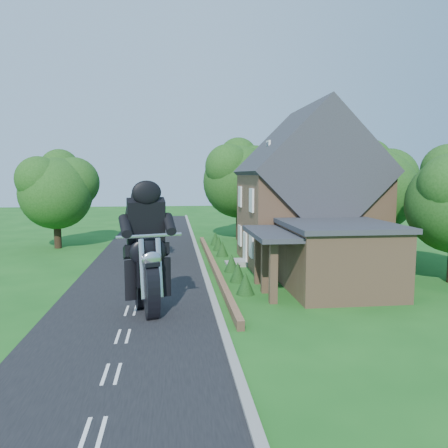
{
  "coord_description": "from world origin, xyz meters",
  "views": [
    {
      "loc": [
        1.85,
        -21.45,
        5.8
      ],
      "look_at": [
        4.94,
        4.82,
        2.8
      ],
      "focal_mm": 35.0,
      "sensor_mm": 36.0,
      "label": 1
    }
  ],
  "objects": [
    {
      "name": "shrub_c",
      "position": [
        5.3,
        4.0,
        0.55
      ],
      "size": [
        0.9,
        0.9,
        1.1
      ],
      "primitive_type": "cone",
      "color": "#113611",
      "rests_on": "ground"
    },
    {
      "name": "motorcycle_lead",
      "position": [
        0.75,
        -3.55,
        0.83
      ],
      "size": [
        0.96,
        1.84,
        1.66
      ],
      "primitive_type": null,
      "rotation": [
        0.0,
        0.0,
        3.44
      ],
      "color": "black",
      "rests_on": "ground"
    },
    {
      "name": "tree_behind_house",
      "position": [
        14.18,
        16.14,
        6.23
      ],
      "size": [
        7.81,
        7.2,
        10.08
      ],
      "color": "black",
      "rests_on": "ground"
    },
    {
      "name": "annex",
      "position": [
        9.87,
        -0.8,
        1.77
      ],
      "size": [
        7.05,
        5.94,
        3.44
      ],
      "color": "#956B4C",
      "rests_on": "ground"
    },
    {
      "name": "house",
      "position": [
        10.49,
        6.0,
        4.34
      ],
      "size": [
        9.54,
        8.64,
        10.24
      ],
      "color": "#956B4C",
      "rests_on": "ground"
    },
    {
      "name": "kerb",
      "position": [
        3.65,
        0.0,
        0.06
      ],
      "size": [
        0.3,
        80.0,
        0.12
      ],
      "primitive_type": "cube",
      "color": "gray",
      "rests_on": "ground"
    },
    {
      "name": "tree_house_right",
      "position": [
        16.65,
        8.62,
        5.19
      ],
      "size": [
        6.51,
        6.0,
        8.4
      ],
      "color": "black",
      "rests_on": "ground"
    },
    {
      "name": "garden_wall",
      "position": [
        4.3,
        5.0,
        0.2
      ],
      "size": [
        0.3,
        22.0,
        0.4
      ],
      "primitive_type": "cube",
      "color": "#956B4C",
      "rests_on": "ground"
    },
    {
      "name": "motorcycle_follow",
      "position": [
        -0.13,
        7.58,
        0.78
      ],
      "size": [
        0.58,
        1.71,
        1.56
      ],
      "primitive_type": null,
      "rotation": [
        0.0,
        0.0,
        3.05
      ],
      "color": "black",
      "rests_on": "ground"
    },
    {
      "name": "shrub_b",
      "position": [
        5.3,
        1.5,
        0.55
      ],
      "size": [
        0.9,
        0.9,
        1.1
      ],
      "primitive_type": "cone",
      "color": "#113611",
      "rests_on": "ground"
    },
    {
      "name": "tree_far_road",
      "position": [
        -6.86,
        14.11,
        4.84
      ],
      "size": [
        6.08,
        5.6,
        7.84
      ],
      "color": "black",
      "rests_on": "ground"
    },
    {
      "name": "road",
      "position": [
        0.0,
        0.0,
        0.01
      ],
      "size": [
        7.0,
        80.0,
        0.02
      ],
      "primitive_type": "cube",
      "color": "black",
      "rests_on": "ground"
    },
    {
      "name": "shrub_a",
      "position": [
        5.3,
        -1.0,
        0.55
      ],
      "size": [
        0.9,
        0.9,
        1.1
      ],
      "primitive_type": "cone",
      "color": "#113611",
      "rests_on": "ground"
    },
    {
      "name": "tree_behind_left",
      "position": [
        8.16,
        17.13,
        5.73
      ],
      "size": [
        6.94,
        6.4,
        9.16
      ],
      "color": "black",
      "rests_on": "ground"
    },
    {
      "name": "shrub_d",
      "position": [
        5.3,
        9.0,
        0.55
      ],
      "size": [
        0.9,
        0.9,
        1.1
      ],
      "primitive_type": "cone",
      "color": "#113611",
      "rests_on": "ground"
    },
    {
      "name": "shrub_e",
      "position": [
        5.3,
        11.5,
        0.55
      ],
      "size": [
        0.9,
        0.9,
        1.1
      ],
      "primitive_type": "cone",
      "color": "#113611",
      "rests_on": "ground"
    },
    {
      "name": "ground",
      "position": [
        0.0,
        0.0,
        0.0
      ],
      "size": [
        120.0,
        120.0,
        0.0
      ],
      "primitive_type": "plane",
      "color": "#175317",
      "rests_on": "ground"
    },
    {
      "name": "shrub_f",
      "position": [
        5.3,
        14.0,
        0.55
      ],
      "size": [
        0.9,
        0.9,
        1.1
      ],
      "primitive_type": "cone",
      "color": "#113611",
      "rests_on": "ground"
    }
  ]
}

